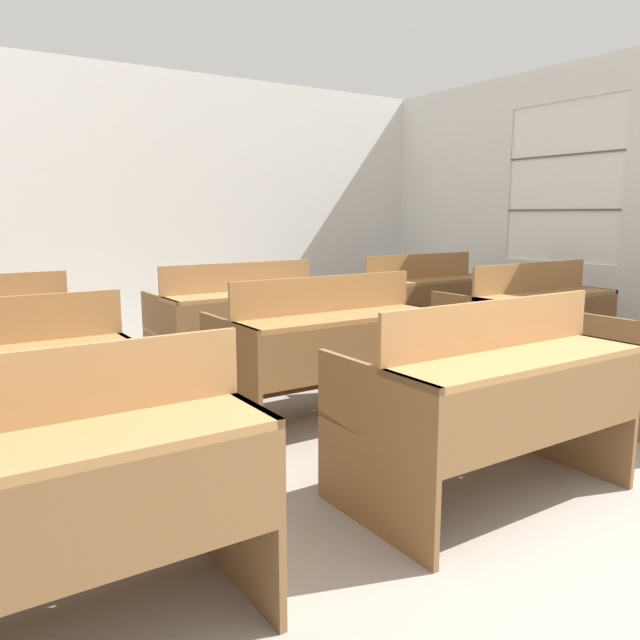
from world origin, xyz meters
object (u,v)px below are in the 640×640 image
object	(u,v)px
bench_front_left	(34,501)
wastepaper_bin	(443,316)
bench_third_center	(240,319)
bench_third_right	(418,301)
bench_second_center	(325,347)
bench_front_center	(489,397)
bench_second_right	(528,319)

from	to	relation	value
bench_front_left	wastepaper_bin	bearing A→B (deg)	33.86
bench_front_left	bench_third_center	bearing A→B (deg)	53.14
bench_third_right	wastepaper_bin	size ratio (longest dim) A/B	4.31
bench_second_center	wastepaper_bin	world-z (taller)	bench_second_center
bench_front_center	bench_third_right	xyz separation A→B (m)	(1.94, 2.61, 0.00)
bench_front_left	bench_second_center	xyz separation A→B (m)	(1.91, 1.31, 0.00)
bench_front_left	bench_second_right	xyz separation A→B (m)	(3.87, 1.30, 0.00)
bench_second_right	bench_third_right	distance (m)	1.30
bench_second_center	bench_second_right	size ratio (longest dim) A/B	1.00
bench_front_left	bench_front_center	distance (m)	1.93
bench_second_right	wastepaper_bin	distance (m)	2.23
bench_third_right	wastepaper_bin	world-z (taller)	bench_third_right
bench_front_center	bench_third_right	size ratio (longest dim) A/B	1.00
bench_front_center	bench_second_center	distance (m)	1.33
bench_second_center	bench_second_right	world-z (taller)	same
bench_front_left	bench_third_right	distance (m)	4.66
bench_third_center	bench_third_right	bearing A→B (deg)	0.12
bench_third_right	bench_second_center	bearing A→B (deg)	-146.78
bench_front_left	bench_third_right	xyz separation A→B (m)	(3.87, 2.59, 0.00)
bench_second_right	bench_third_right	xyz separation A→B (m)	(-0.00, 1.30, 0.00)
bench_front_center	bench_third_center	distance (m)	2.61
bench_second_right	bench_third_center	size ratio (longest dim) A/B	1.00
bench_front_left	bench_second_right	world-z (taller)	same
bench_second_right	bench_third_right	world-z (taller)	same
bench_front_center	bench_third_right	bearing A→B (deg)	53.41
bench_front_left	bench_third_center	distance (m)	3.24
bench_third_center	bench_third_right	xyz separation A→B (m)	(1.93, 0.00, 0.00)
bench_front_center	bench_second_right	distance (m)	2.34
wastepaper_bin	bench_second_right	bearing A→B (deg)	-116.77
bench_second_right	wastepaper_bin	world-z (taller)	bench_second_right
bench_third_center	bench_front_center	bearing A→B (deg)	-90.23
bench_front_center	wastepaper_bin	bearing A→B (deg)	48.21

